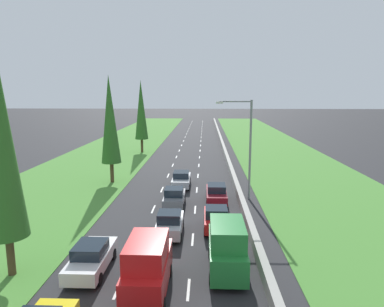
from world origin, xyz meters
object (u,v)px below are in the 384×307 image
red_hatchback_right_lane (216,218)px  white_sedan_left_lane (91,257)px  silver_sedan_centre_lane (181,179)px  poplar_tree_third (141,110)px  poplar_tree_second (110,120)px  silver_hatchback_centre_lane (170,223)px  maroon_sedan_right_lane (216,193)px  red_van_centre_lane (148,266)px  street_light_mast (246,142)px  grey_hatchback_centre_lane (174,197)px  green_van_right_lane (227,247)px

red_hatchback_right_lane → white_sedan_left_lane: size_ratio=0.87×
silver_sedan_centre_lane → poplar_tree_third: (-7.80, 20.94, 6.03)m
silver_sedan_centre_lane → poplar_tree_second: (-7.61, 1.53, 5.98)m
silver_hatchback_centre_lane → poplar_tree_third: size_ratio=0.34×
silver_hatchback_centre_lane → silver_sedan_centre_lane: silver_hatchback_centre_lane is taller
maroon_sedan_right_lane → red_van_centre_lane: bearing=-104.6°
silver_hatchback_centre_lane → maroon_sedan_right_lane: (3.41, 7.46, -0.02)m
red_hatchback_right_lane → street_light_mast: street_light_mast is taller
silver_hatchback_centre_lane → grey_hatchback_centre_lane: (-0.21, 6.00, 0.00)m
poplar_tree_second → street_light_mast: poplar_tree_second is taller
white_sedan_left_lane → poplar_tree_second: size_ratio=0.39×
red_hatchback_right_lane → poplar_tree_third: (-11.03, 32.33, 6.00)m
silver_sedan_centre_lane → white_sedan_left_lane: same height
grey_hatchback_centre_lane → silver_sedan_centre_lane: grey_hatchback_centre_lane is taller
street_light_mast → green_van_right_lane: bearing=-100.7°
maroon_sedan_right_lane → silver_sedan_centre_lane: bearing=124.6°
red_hatchback_right_lane → grey_hatchback_centre_lane: (-3.39, 4.93, 0.00)m
red_hatchback_right_lane → street_light_mast: size_ratio=0.43×
green_van_right_lane → maroon_sedan_right_lane: bearing=90.8°
white_sedan_left_lane → poplar_tree_second: bearing=101.5°
poplar_tree_second → maroon_sedan_right_lane: bearing=-30.6°
green_van_right_lane → white_sedan_left_lane: 7.37m
red_van_centre_lane → silver_hatchback_centre_lane: bearing=87.1°
red_van_centre_lane → poplar_tree_second: bearing=109.1°
red_hatchback_right_lane → poplar_tree_second: bearing=130.0°
white_sedan_left_lane → poplar_tree_second: 20.35m
silver_sedan_centre_lane → street_light_mast: (6.11, -3.96, 4.42)m
white_sedan_left_lane → green_van_right_lane: bearing=2.4°
poplar_tree_third → poplar_tree_second: bearing=-89.4°
red_van_centre_lane → grey_hatchback_centre_lane: 13.03m
red_hatchback_right_lane → poplar_tree_third: poplar_tree_third is taller
grey_hatchback_centre_lane → white_sedan_left_lane: size_ratio=0.87×
white_sedan_left_lane → street_light_mast: (9.84, 13.57, 4.42)m
maroon_sedan_right_lane → poplar_tree_third: 28.91m
silver_hatchback_centre_lane → maroon_sedan_right_lane: size_ratio=0.87×
grey_hatchback_centre_lane → silver_sedan_centre_lane: 6.46m
street_light_mast → white_sedan_left_lane: bearing=-126.0°
green_van_right_lane → poplar_tree_third: size_ratio=0.42×
poplar_tree_second → silver_hatchback_centre_lane: bearing=-61.3°
white_sedan_left_lane → poplar_tree_second: poplar_tree_second is taller
silver_hatchback_centre_lane → white_sedan_left_lane: (-3.77, -5.07, -0.02)m
silver_hatchback_centre_lane → street_light_mast: street_light_mast is taller
silver_hatchback_centre_lane → white_sedan_left_lane: silver_hatchback_centre_lane is taller
grey_hatchback_centre_lane → poplar_tree_second: bearing=133.0°
grey_hatchback_centre_lane → silver_sedan_centre_lane: size_ratio=0.87×
red_van_centre_lane → silver_hatchback_centre_lane: red_van_centre_lane is taller
street_light_mast → poplar_tree_third: bearing=119.2°
green_van_right_lane → silver_hatchback_centre_lane: size_ratio=1.26×
green_van_right_lane → red_van_centre_lane: 4.54m
green_van_right_lane → poplar_tree_third: bearing=106.7°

